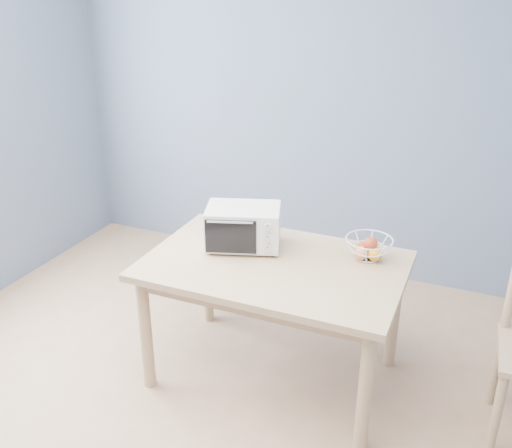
% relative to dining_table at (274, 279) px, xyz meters
% --- Properties ---
extents(room, '(4.01, 4.51, 2.61)m').
position_rel_dining_table_xyz_m(room, '(-0.25, -0.77, 0.65)').
color(room, tan).
rests_on(room, ground).
extents(dining_table, '(1.40, 0.90, 0.75)m').
position_rel_dining_table_xyz_m(dining_table, '(0.00, 0.00, 0.00)').
color(dining_table, tan).
rests_on(dining_table, ground).
extents(toaster_oven, '(0.48, 0.41, 0.24)m').
position_rel_dining_table_xyz_m(toaster_oven, '(-0.25, 0.11, 0.23)').
color(toaster_oven, silver).
rests_on(toaster_oven, dining_table).
extents(fruit_basket, '(0.28, 0.28, 0.13)m').
position_rel_dining_table_xyz_m(fruit_basket, '(0.46, 0.24, 0.17)').
color(fruit_basket, silver).
rests_on(fruit_basket, dining_table).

